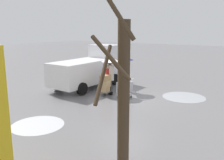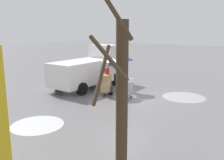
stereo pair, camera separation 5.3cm
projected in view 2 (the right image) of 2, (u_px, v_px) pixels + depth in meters
name	position (u px, v px, depth m)	size (l,w,h in m)	color
ground_plane	(126.00, 98.00, 13.15)	(90.00, 90.00, 0.00)	slate
slush_patch_under_van	(37.00, 125.00, 9.55)	(2.05, 2.05, 0.01)	silver
slush_patch_far_side	(184.00, 97.00, 13.40)	(2.31, 2.31, 0.01)	#999BA0
cargo_van_parked_right	(90.00, 68.00, 15.66)	(2.30, 5.39, 2.60)	white
shopping_cart_vendor	(125.00, 88.00, 13.16)	(0.73, 0.92, 1.04)	#B2B2B7
hand_dolly_boxes	(106.00, 83.00, 13.57)	(0.56, 0.74, 1.32)	#515156
pedestrian_pink_side	(125.00, 65.00, 14.37)	(1.04, 1.04, 2.15)	black
pedestrian_black_side	(110.00, 67.00, 13.66)	(1.04, 1.04, 2.15)	black
bare_tree_near	(120.00, 112.00, 4.84)	(1.00, 0.91, 4.59)	#423323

